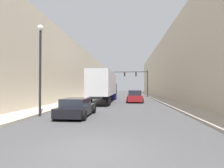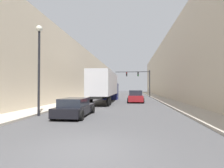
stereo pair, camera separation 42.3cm
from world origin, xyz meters
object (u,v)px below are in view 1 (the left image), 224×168
Objects in this scene: sedan_car at (77,108)px; suv_car at (134,96)px; traffic_signal_gantry at (139,78)px; street_lamp at (40,57)px; semi_truck at (105,86)px.

sedan_car is 13.33m from suv_car.
street_lamp is at bearing -107.81° from traffic_signal_gantry.
semi_truck is 15.30m from traffic_signal_gantry.
traffic_signal_gantry is (1.33, 13.55, 3.27)m from suv_car.
suv_car is (4.48, 12.55, 0.16)m from sedan_car.
suv_car is at bearing 60.83° from street_lamp.
sedan_car is 0.68× the size of street_lamp.
traffic_signal_gantry is (5.81, 26.10, 3.43)m from sedan_car.
suv_car is 0.65× the size of traffic_signal_gantry.
street_lamp reaches higher than traffic_signal_gantry.
traffic_signal_gantry reaches higher than suv_car.
sedan_car is (-0.35, -11.92, -1.66)m from semi_truck.
semi_truck is 4.44m from suv_car.
semi_truck is 12.04m from sedan_car.
suv_car is at bearing 8.74° from semi_truck.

